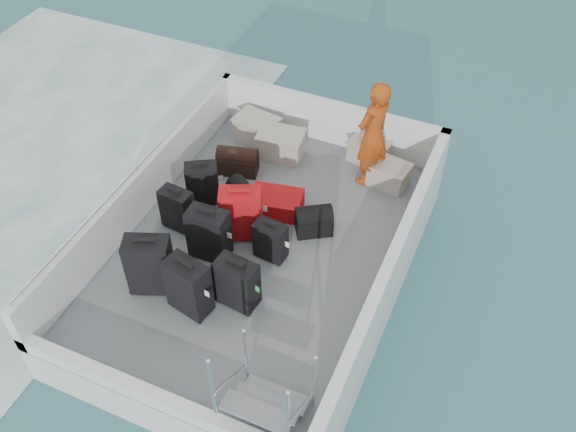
% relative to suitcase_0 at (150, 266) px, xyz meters
% --- Properties ---
extents(ground, '(160.00, 160.00, 0.00)m').
position_rel_suitcase_0_xyz_m(ground, '(0.88, 1.12, -1.02)').
color(ground, '#15414C').
rests_on(ground, ground).
extents(ferry_hull, '(3.60, 5.00, 0.60)m').
position_rel_suitcase_0_xyz_m(ferry_hull, '(0.88, 1.12, -0.72)').
color(ferry_hull, silver).
rests_on(ferry_hull, ground).
extents(deck, '(3.30, 4.70, 0.02)m').
position_rel_suitcase_0_xyz_m(deck, '(0.88, 1.12, -0.41)').
color(deck, slate).
rests_on(deck, ferry_hull).
extents(deck_fittings, '(3.60, 5.00, 0.90)m').
position_rel_suitcase_0_xyz_m(deck_fittings, '(1.22, 0.80, -0.03)').
color(deck_fittings, silver).
rests_on(deck_fittings, deck).
extents(suitcase_0, '(0.60, 0.47, 0.81)m').
position_rel_suitcase_0_xyz_m(suitcase_0, '(0.00, 0.00, 0.00)').
color(suitcase_0, black).
rests_on(suitcase_0, deck).
extents(suitcase_1, '(0.44, 0.28, 0.62)m').
position_rel_suitcase_0_xyz_m(suitcase_1, '(-0.25, 1.02, -0.09)').
color(suitcase_1, black).
rests_on(suitcase_1, deck).
extents(suitcase_2, '(0.50, 0.44, 0.62)m').
position_rel_suitcase_0_xyz_m(suitcase_2, '(-0.20, 1.59, -0.09)').
color(suitcase_2, black).
rests_on(suitcase_2, deck).
extents(suitcase_3, '(0.55, 0.39, 0.76)m').
position_rel_suitcase_0_xyz_m(suitcase_3, '(0.56, -0.08, -0.03)').
color(suitcase_3, black).
rests_on(suitcase_3, deck).
extents(suitcase_4, '(0.51, 0.31, 0.73)m').
position_rel_suitcase_0_xyz_m(suitcase_4, '(0.37, 0.75, -0.04)').
color(suitcase_4, black).
rests_on(suitcase_4, deck).
extents(suitcase_5, '(0.62, 0.51, 0.74)m').
position_rel_suitcase_0_xyz_m(suitcase_5, '(0.57, 1.23, -0.04)').
color(suitcase_5, '#AD0D17').
rests_on(suitcase_5, deck).
extents(suitcase_6, '(0.51, 0.34, 0.67)m').
position_rel_suitcase_0_xyz_m(suitcase_6, '(1.03, 0.21, -0.07)').
color(suitcase_6, black).
rests_on(suitcase_6, deck).
extents(suitcase_7, '(0.42, 0.27, 0.56)m').
position_rel_suitcase_0_xyz_m(suitcase_7, '(1.08, 1.03, -0.12)').
color(suitcase_7, black).
rests_on(suitcase_7, deck).
extents(suitcase_8, '(0.77, 0.58, 0.27)m').
position_rel_suitcase_0_xyz_m(suitcase_8, '(0.80, 1.82, -0.27)').
color(suitcase_8, '#AD0D17').
rests_on(suitcase_8, deck).
extents(duffel_0, '(0.63, 0.44, 0.32)m').
position_rel_suitcase_0_xyz_m(duffel_0, '(-0.05, 2.33, -0.24)').
color(duffel_0, black).
rests_on(duffel_0, deck).
extents(duffel_1, '(0.52, 0.49, 0.32)m').
position_rel_suitcase_0_xyz_m(duffel_1, '(0.34, 1.71, -0.24)').
color(duffel_1, black).
rests_on(duffel_1, deck).
extents(duffel_2, '(0.56, 0.50, 0.32)m').
position_rel_suitcase_0_xyz_m(duffel_2, '(1.41, 1.66, -0.24)').
color(duffel_2, black).
rests_on(duffel_2, deck).
extents(crate_0, '(0.66, 0.50, 0.36)m').
position_rel_suitcase_0_xyz_m(crate_0, '(-0.12, 3.12, -0.22)').
color(crate_0, '#AFA598').
rests_on(crate_0, deck).
extents(crate_1, '(0.68, 0.51, 0.38)m').
position_rel_suitcase_0_xyz_m(crate_1, '(0.38, 2.91, -0.21)').
color(crate_1, '#AFA598').
rests_on(crate_1, deck).
extents(crate_2, '(0.59, 0.47, 0.32)m').
position_rel_suitcase_0_xyz_m(crate_2, '(1.59, 3.32, -0.25)').
color(crate_2, '#AFA598').
rests_on(crate_2, deck).
extents(crate_3, '(0.59, 0.45, 0.32)m').
position_rel_suitcase_0_xyz_m(crate_3, '(2.02, 2.95, -0.24)').
color(crate_3, '#AFA598').
rests_on(crate_3, deck).
extents(yellow_bag, '(0.28, 0.26, 0.22)m').
position_rel_suitcase_0_xyz_m(yellow_bag, '(1.69, 3.32, -0.29)').
color(yellow_bag, yellow).
rests_on(yellow_bag, deck).
extents(white_bag, '(0.24, 0.24, 0.18)m').
position_rel_suitcase_0_xyz_m(white_bag, '(1.59, 3.32, 0.00)').
color(white_bag, white).
rests_on(white_bag, crate_2).
extents(passenger, '(0.59, 0.70, 1.60)m').
position_rel_suitcase_0_xyz_m(passenger, '(1.73, 2.94, 0.40)').
color(passenger, '#D75014').
rests_on(passenger, deck).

